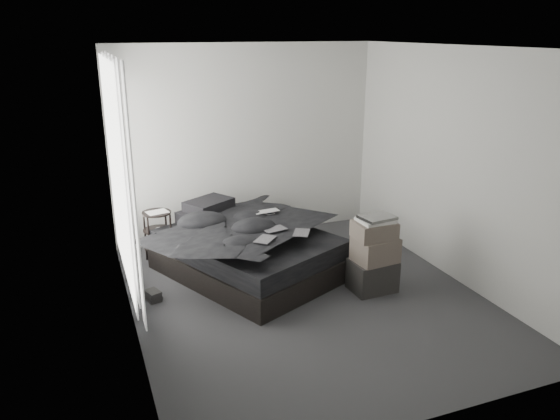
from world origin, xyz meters
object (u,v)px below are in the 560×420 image
object	(u,v)px
laptop	(268,207)
box_lower	(372,275)
bed	(249,262)
side_stand	(158,238)

from	to	relation	value
laptop	box_lower	size ratio (longest dim) A/B	0.67
bed	side_stand	xyz separation A→B (m)	(-0.94, 0.70, 0.19)
laptop	side_stand	bearing A→B (deg)	151.42
bed	laptop	bearing A→B (deg)	7.50
bed	side_stand	distance (m)	1.19
laptop	side_stand	xyz separation A→B (m)	(-1.25, 0.51, -0.40)
bed	side_stand	world-z (taller)	side_stand
bed	side_stand	bearing A→B (deg)	118.69
side_stand	bed	bearing A→B (deg)	-36.75
laptop	side_stand	world-z (taller)	laptop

